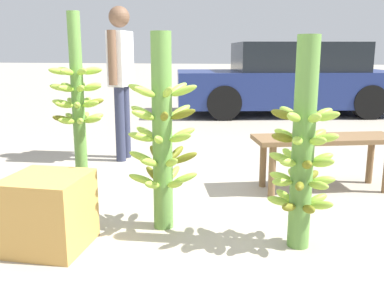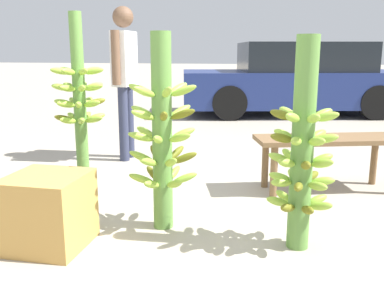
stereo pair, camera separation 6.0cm
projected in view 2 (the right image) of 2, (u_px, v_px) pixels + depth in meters
ground_plane at (156, 237)px, 2.86m from camera, size 80.00×80.00×0.00m
banana_stalk_left at (80, 105)px, 3.29m from camera, size 0.41×0.41×1.50m
banana_stalk_center at (163, 134)px, 2.88m from camera, size 0.49×0.49×1.34m
banana_stalk_right at (302, 151)px, 2.58m from camera, size 0.42×0.42×1.31m
vendor_person at (125, 69)px, 4.72m from camera, size 0.23×0.57×1.69m
market_bench at (328, 146)px, 3.73m from camera, size 1.31×0.75×0.48m
parked_car at (295, 80)px, 8.34m from camera, size 4.55×2.67×1.38m
produce_crate at (48, 211)px, 2.68m from camera, size 0.46×0.46×0.46m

